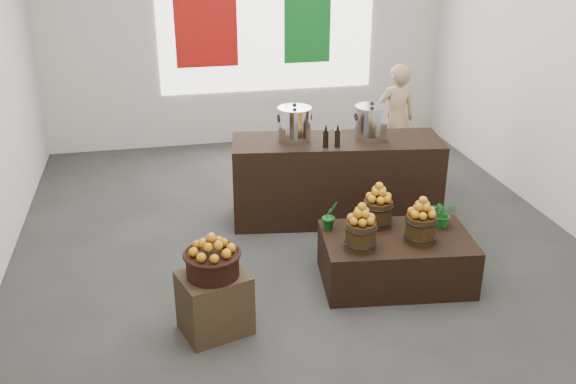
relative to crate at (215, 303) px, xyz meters
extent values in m
plane|color=#3B3B38|center=(1.05, 1.37, -0.27)|extent=(7.00, 7.00, 0.00)
cube|color=beige|center=(1.05, 4.87, 1.73)|extent=(6.00, 0.04, 4.00)
cube|color=white|center=(1.35, 4.85, 1.73)|extent=(3.20, 0.02, 2.40)
cube|color=#B5110D|center=(0.45, 4.84, 1.63)|extent=(0.90, 0.04, 1.40)
cube|color=#10691F|center=(1.95, 4.84, 1.43)|extent=(0.70, 0.04, 1.00)
cube|color=#4E3A24|center=(0.00, 0.00, 0.00)|extent=(0.65, 0.59, 0.54)
cylinder|color=black|center=(0.00, 0.00, 0.37)|extent=(0.43, 0.43, 0.20)
cube|color=black|center=(1.78, 0.45, -0.03)|extent=(1.48, 1.01, 0.48)
cylinder|color=#36240E|center=(1.36, 0.30, 0.34)|extent=(0.28, 0.28, 0.26)
cylinder|color=#36240E|center=(1.95, 0.32, 0.34)|extent=(0.28, 0.28, 0.26)
cylinder|color=#36240E|center=(1.67, 0.72, 0.34)|extent=(0.28, 0.28, 0.26)
imported|color=#135C19|center=(2.27, 0.56, 0.35)|extent=(0.26, 0.23, 0.28)
imported|color=#135C19|center=(1.19, 0.73, 0.35)|extent=(0.19, 0.17, 0.29)
cube|color=black|center=(1.60, 1.93, 0.21)|extent=(2.42, 1.07, 0.96)
cylinder|color=silver|center=(1.13, 2.00, 0.86)|extent=(0.36, 0.36, 0.36)
cylinder|color=silver|center=(1.97, 1.88, 0.86)|extent=(0.36, 0.36, 0.36)
imported|color=tan|center=(2.77, 3.15, 0.48)|extent=(0.55, 0.37, 1.50)
camera|label=1|loc=(-0.34, -4.59, 3.00)|focal=40.00mm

